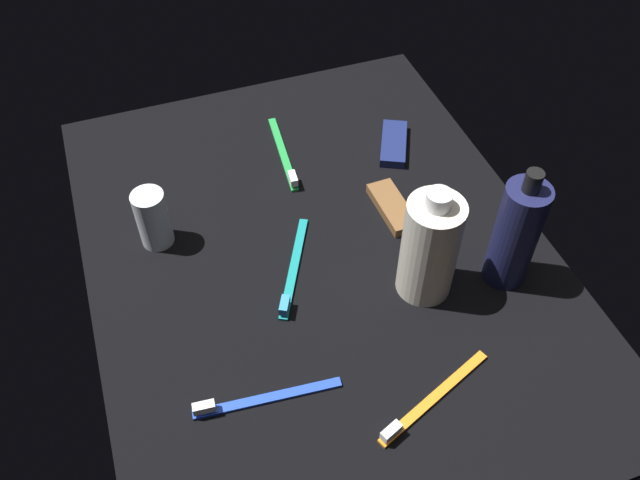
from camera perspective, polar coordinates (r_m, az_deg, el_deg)
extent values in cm
cube|color=black|center=(94.81, 0.00, -1.44)|extent=(84.00, 64.00, 1.20)
cylinder|color=#1B1E46|center=(89.49, 16.42, 0.42)|extent=(5.87, 5.87, 16.23)
cylinder|color=black|center=(82.95, 17.82, 4.80)|extent=(2.20, 2.20, 2.80)
cylinder|color=silver|center=(85.99, 9.38, -0.74)|extent=(7.43, 7.43, 15.42)
cylinder|color=silver|center=(79.60, 10.16, 3.39)|extent=(3.20, 3.20, 2.20)
cylinder|color=silver|center=(95.61, -14.16, 1.80)|extent=(4.61, 4.61, 9.08)
cube|color=orange|center=(82.39, 9.83, -13.08)|extent=(7.73, 17.18, 0.90)
cube|color=white|center=(78.50, 6.14, -16.02)|extent=(1.98, 2.82, 1.20)
cube|color=green|center=(109.16, -3.21, 7.53)|extent=(18.03, 2.84, 0.90)
cube|color=white|center=(103.00, -2.34, 5.32)|extent=(2.69, 1.33, 1.20)
cube|color=teal|center=(92.44, -2.24, -2.24)|extent=(16.53, 9.35, 0.90)
cube|color=#338CCC|center=(87.14, -3.06, -5.59)|extent=(2.81, 2.17, 1.20)
cube|color=blue|center=(81.41, -4.50, -13.32)|extent=(2.91, 18.03, 0.90)
cube|color=white|center=(80.53, -9.94, -13.97)|extent=(1.34, 2.69, 1.20)
cube|color=navy|center=(110.81, 6.34, 8.22)|extent=(11.10, 8.20, 1.50)
cube|color=brown|center=(100.12, 6.24, 2.82)|extent=(10.52, 4.31, 1.50)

